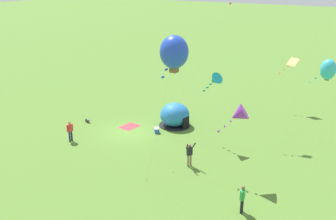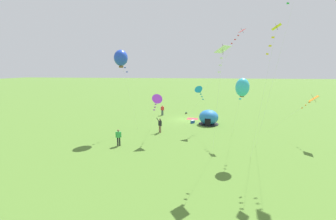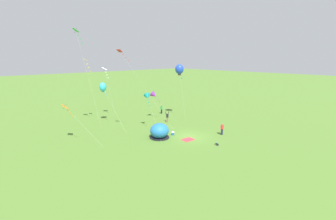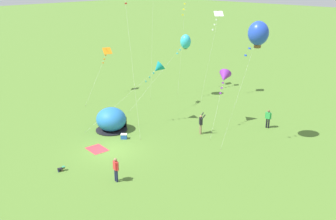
# 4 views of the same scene
# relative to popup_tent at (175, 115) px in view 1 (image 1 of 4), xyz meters

# --- Properties ---
(ground_plane) EXTENTS (300.00, 300.00, 0.00)m
(ground_plane) POSITION_rel_popup_tent_xyz_m (3.38, -2.66, -1.00)
(ground_plane) COLOR #517A2D
(popup_tent) EXTENTS (2.81, 2.81, 2.10)m
(popup_tent) POSITION_rel_popup_tent_xyz_m (0.00, 0.00, 0.00)
(popup_tent) COLOR #2672BF
(popup_tent) RESTS_ON ground
(picnic_blanket) EXTENTS (1.83, 1.47, 0.01)m
(picnic_blanket) POSITION_rel_popup_tent_xyz_m (2.34, -3.32, -0.99)
(picnic_blanket) COLOR #CC333D
(picnic_blanket) RESTS_ON ground
(cooler_box) EXTENTS (0.64, 0.63, 0.44)m
(cooler_box) POSITION_rel_popup_tent_xyz_m (2.25, -0.46, -0.78)
(cooler_box) COLOR #2659B2
(cooler_box) RESTS_ON ground
(toddler_crawling) EXTENTS (0.35, 0.55, 0.32)m
(toddler_crawling) POSITION_rel_popup_tent_xyz_m (3.53, -7.26, -0.82)
(toddler_crawling) COLOR black
(toddler_crawling) RESTS_ON ground
(person_flying_kite) EXTENTS (0.72, 0.67, 1.89)m
(person_flying_kite) POSITION_rel_popup_tent_xyz_m (6.20, 4.94, 0.00)
(person_flying_kite) COLOR #8C7251
(person_flying_kite) RESTS_ON ground
(person_far_back) EXTENTS (0.58, 0.31, 1.72)m
(person_far_back) POSITION_rel_popup_tent_xyz_m (7.47, -5.43, -0.03)
(person_far_back) COLOR #1E2347
(person_far_back) RESTS_ON ground
(person_strolling) EXTENTS (0.58, 0.30, 1.72)m
(person_strolling) POSITION_rel_popup_tent_xyz_m (9.63, 10.26, -0.03)
(person_strolling) COLOR black
(person_strolling) RESTS_ON ground
(kite_blue) EXTENTS (1.82, 3.48, 9.94)m
(kite_blue) POSITION_rel_popup_tent_xyz_m (10.46, 6.19, 8.03)
(kite_blue) COLOR silver
(kite_blue) RESTS_ON ground
(kite_cyan) EXTENTS (1.20, 8.36, 7.06)m
(kite_cyan) POSITION_rel_popup_tent_xyz_m (-2.03, 11.98, 5.28)
(kite_cyan) COLOR silver
(kite_cyan) RESTS_ON ground
(kite_teal) EXTENTS (3.44, 7.16, 5.81)m
(kite_teal) POSITION_rel_popup_tent_xyz_m (1.45, 4.42, 4.18)
(kite_teal) COLOR silver
(kite_teal) RESTS_ON ground
(kite_purple) EXTENTS (2.41, 4.70, 5.20)m
(kite_purple) POSITION_rel_popup_tent_xyz_m (6.01, 8.29, 3.48)
(kite_purple) COLOR silver
(kite_purple) RESTS_ON ground
(kite_orange) EXTENTS (3.02, 5.66, 5.23)m
(kite_orange) POSITION_rel_popup_tent_xyz_m (-9.89, 7.23, 3.68)
(kite_orange) COLOR silver
(kite_orange) RESTS_ON ground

